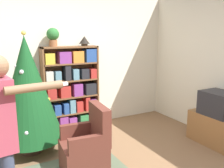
# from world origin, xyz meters

# --- Properties ---
(wall_back) EXTENTS (8.00, 0.10, 2.60)m
(wall_back) POSITION_xyz_m (0.00, 2.15, 1.30)
(wall_back) COLOR silver
(wall_back) RESTS_ON ground_plane
(bookshelf) EXTENTS (1.06, 0.27, 1.61)m
(bookshelf) POSITION_xyz_m (0.22, 1.94, 0.79)
(bookshelf) COLOR brown
(bookshelf) RESTS_ON ground_plane
(tv_stand) EXTENTS (0.45, 0.90, 0.51)m
(tv_stand) POSITION_xyz_m (2.12, 0.16, 0.26)
(tv_stand) COLOR #996638
(tv_stand) RESTS_ON ground_plane
(television) EXTENTS (0.44, 0.54, 0.39)m
(television) POSITION_xyz_m (2.12, 0.16, 0.71)
(television) COLOR #28282D
(television) RESTS_ON tv_stand
(christmas_tree) EXTENTS (1.02, 1.02, 1.88)m
(christmas_tree) POSITION_xyz_m (-0.67, 1.38, 1.01)
(christmas_tree) COLOR #4C3323
(christmas_tree) RESTS_ON ground_plane
(armchair) EXTENTS (0.62, 0.61, 0.92)m
(armchair) POSITION_xyz_m (-0.14, 0.39, 0.32)
(armchair) COLOR brown
(armchair) RESTS_ON ground_plane
(standing_person) EXTENTS (0.66, 0.47, 1.67)m
(standing_person) POSITION_xyz_m (-1.16, -0.21, 1.00)
(standing_person) COLOR #38425B
(standing_person) RESTS_ON ground_plane
(potted_plant) EXTENTS (0.22, 0.22, 0.33)m
(potted_plant) POSITION_xyz_m (-0.09, 1.95, 1.80)
(potted_plant) COLOR #935B38
(potted_plant) RESTS_ON bookshelf
(table_lamp) EXTENTS (0.20, 0.20, 0.18)m
(table_lamp) POSITION_xyz_m (0.50, 1.95, 1.71)
(table_lamp) COLOR #473828
(table_lamp) RESTS_ON bookshelf
(book_pile_near_tree) EXTENTS (0.24, 0.20, 0.05)m
(book_pile_near_tree) POSITION_xyz_m (-0.20, 0.95, 0.02)
(book_pile_near_tree) COLOR #5B899E
(book_pile_near_tree) RESTS_ON ground_plane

